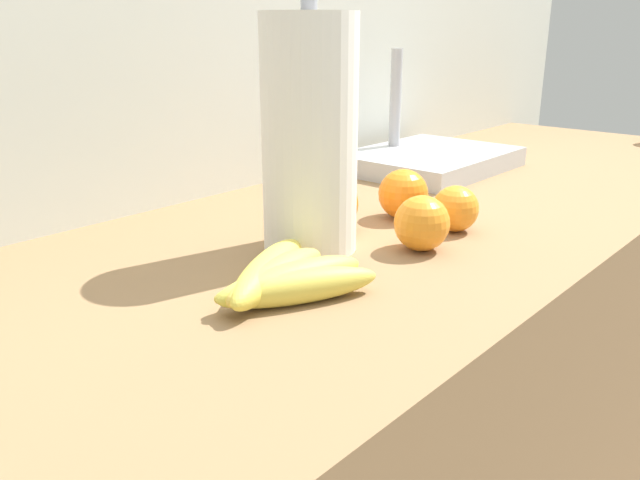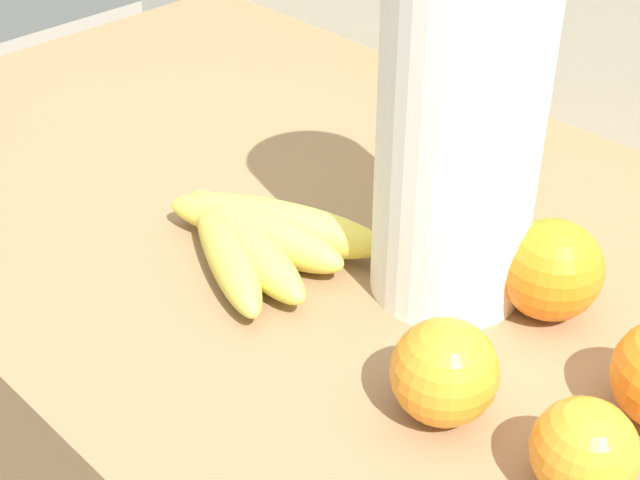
# 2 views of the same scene
# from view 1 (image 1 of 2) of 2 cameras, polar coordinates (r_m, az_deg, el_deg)

# --- Properties ---
(counter) EXTENTS (1.93, 0.63, 0.85)m
(counter) POSITION_cam_1_polar(r_m,az_deg,el_deg) (1.27, 8.43, -15.81)
(counter) COLOR olive
(counter) RESTS_ON ground
(wall_back) EXTENTS (2.33, 0.06, 1.30)m
(wall_back) POSITION_cam_1_polar(r_m,az_deg,el_deg) (1.35, -3.37, -2.55)
(wall_back) COLOR silver
(wall_back) RESTS_ON ground
(banana_bunch) EXTENTS (0.20, 0.17, 0.04)m
(banana_bunch) POSITION_cam_1_polar(r_m,az_deg,el_deg) (0.71, -3.32, -3.38)
(banana_bunch) COLOR #DBC94C
(banana_bunch) RESTS_ON counter
(orange_front) EXTENTS (0.08, 0.08, 0.08)m
(orange_front) POSITION_cam_1_polar(r_m,az_deg,el_deg) (0.99, 7.37, 4.06)
(orange_front) COLOR orange
(orange_front) RESTS_ON counter
(orange_center) EXTENTS (0.07, 0.07, 0.07)m
(orange_center) POSITION_cam_1_polar(r_m,az_deg,el_deg) (0.94, 11.89, 2.73)
(orange_center) COLOR orange
(orange_center) RESTS_ON counter
(orange_right) EXTENTS (0.08, 0.08, 0.08)m
(orange_right) POSITION_cam_1_polar(r_m,az_deg,el_deg) (0.92, 0.96, 3.22)
(orange_right) COLOR orange
(orange_right) RESTS_ON counter
(orange_back_left) EXTENTS (0.07, 0.07, 0.07)m
(orange_back_left) POSITION_cam_1_polar(r_m,az_deg,el_deg) (0.85, 9.00, 1.47)
(orange_back_left) COLOR orange
(orange_back_left) RESTS_ON counter
(orange_back_right) EXTENTS (0.07, 0.07, 0.07)m
(orange_back_right) POSITION_cam_1_polar(r_m,az_deg,el_deg) (0.85, -0.27, 1.53)
(orange_back_right) COLOR orange
(orange_back_right) RESTS_ON counter
(paper_towel_roll) EXTENTS (0.12, 0.12, 0.33)m
(paper_towel_roll) POSITION_cam_1_polar(r_m,az_deg,el_deg) (0.83, -0.93, 9.21)
(paper_towel_roll) COLOR white
(paper_towel_roll) RESTS_ON counter
(sink_basin) EXTENTS (0.34, 0.26, 0.24)m
(sink_basin) POSITION_cam_1_polar(r_m,az_deg,el_deg) (1.35, 9.60, 7.17)
(sink_basin) COLOR #B7BABF
(sink_basin) RESTS_ON counter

